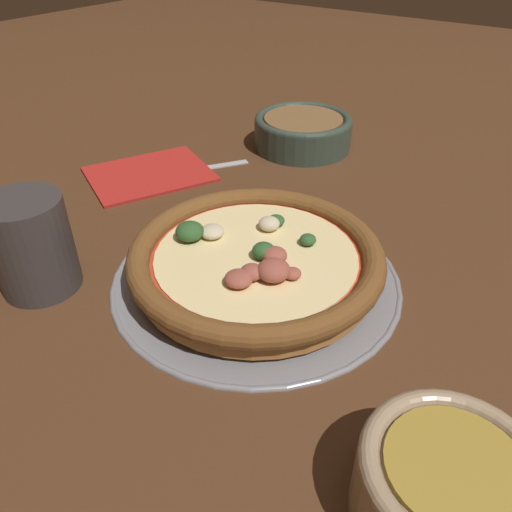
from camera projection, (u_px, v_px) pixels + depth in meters
ground_plane at (256, 279)px, 0.52m from camera, size 3.00×3.00×0.00m
pizza_tray at (256, 276)px, 0.52m from camera, size 0.30×0.30×0.01m
pizza at (256, 259)px, 0.51m from camera, size 0.26×0.26×0.04m
bowl_near at (449, 487)px, 0.30m from camera, size 0.12×0.12×0.06m
bowl_far at (303, 130)px, 0.79m from camera, size 0.15×0.15×0.05m
drinking_cup at (32, 245)px, 0.49m from camera, size 0.08×0.08×0.10m
napkin at (149, 173)px, 0.72m from camera, size 0.21×0.19×0.01m
fork at (184, 171)px, 0.73m from camera, size 0.15×0.11×0.00m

